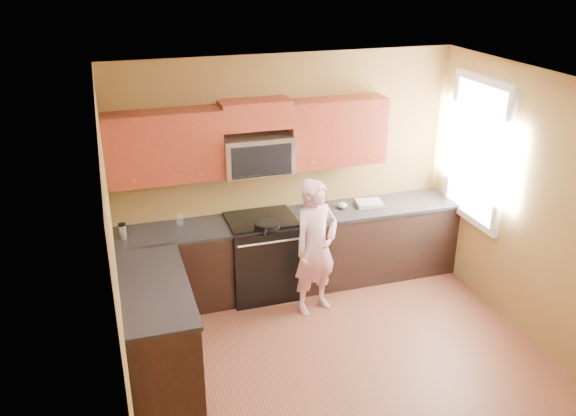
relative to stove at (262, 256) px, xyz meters
name	(u,v)px	position (x,y,z in m)	size (l,w,h in m)	color
floor	(349,372)	(0.40, -1.68, -0.47)	(4.00, 4.00, 0.00)	brown
ceiling	(362,90)	(0.40, -1.68, 2.23)	(4.00, 4.00, 0.00)	white
wall_back	(286,172)	(0.40, 0.32, 0.88)	(4.00, 4.00, 0.00)	brown
wall_front	(492,394)	(0.40, -3.67, 0.88)	(4.00, 4.00, 0.00)	brown
wall_left	(117,280)	(-1.60, -1.68, 0.88)	(4.00, 4.00, 0.00)	brown
wall_right	(547,217)	(2.40, -1.68, 0.88)	(4.00, 4.00, 0.00)	brown
cabinet_back_run	(294,253)	(0.40, 0.02, -0.03)	(4.00, 0.60, 0.88)	black
cabinet_left_run	(158,329)	(-1.30, -1.08, -0.03)	(0.60, 1.60, 0.88)	black
countertop_back	(294,217)	(0.40, 0.01, 0.43)	(4.00, 0.62, 0.04)	black
countertop_left	(154,286)	(-1.29, -1.08, 0.43)	(0.62, 1.60, 0.04)	black
stove	(262,256)	(0.00, 0.00, 0.00)	(0.76, 0.65, 0.95)	black
microwave	(257,172)	(0.00, 0.12, 0.97)	(0.76, 0.40, 0.42)	silver
upper_cab_left	(166,181)	(-0.99, 0.16, 0.97)	(1.22, 0.33, 0.75)	maroon
upper_cab_right	(335,163)	(0.94, 0.16, 0.97)	(1.12, 0.33, 0.75)	maroon
upper_cab_over_mw	(255,114)	(0.00, 0.16, 1.62)	(0.76, 0.33, 0.30)	maroon
window	(477,151)	(2.38, -0.48, 1.17)	(0.06, 1.06, 1.66)	white
woman	(316,247)	(0.47, -0.53, 0.29)	(0.56, 0.37, 1.53)	pink
frying_pan	(267,227)	(0.00, -0.26, 0.47)	(0.28, 0.49, 0.06)	black
butter_tub	(309,214)	(0.57, 0.00, 0.45)	(0.13, 0.13, 0.09)	#F6B540
toast_slice	(317,217)	(0.63, -0.11, 0.45)	(0.11, 0.11, 0.01)	#B27F47
napkin_a	(320,216)	(0.65, -0.15, 0.48)	(0.11, 0.12, 0.06)	silver
napkin_b	(342,205)	(1.01, 0.06, 0.48)	(0.12, 0.13, 0.07)	silver
dish_towel	(369,203)	(1.34, 0.05, 0.47)	(0.30, 0.24, 0.05)	white
travel_mug	(123,238)	(-1.50, -0.01, 0.45)	(0.08, 0.08, 0.17)	silver
glass_c	(180,219)	(-0.88, 0.18, 0.51)	(0.07, 0.07, 0.12)	silver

